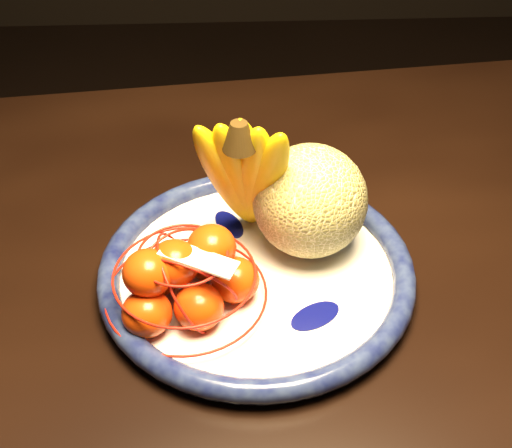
{
  "coord_description": "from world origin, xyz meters",
  "views": [
    {
      "loc": [
        -0.07,
        -0.51,
        1.28
      ],
      "look_at": [
        -0.05,
        0.03,
        0.82
      ],
      "focal_mm": 50.0,
      "sensor_mm": 36.0,
      "label": 1
    }
  ],
  "objects_px": {
    "fruit_bowl": "(256,272)",
    "cantaloupe": "(310,201)",
    "banana_bunch": "(246,171)",
    "dining_table": "(401,335)",
    "mandarin_bag": "(185,278)"
  },
  "relations": [
    {
      "from": "fruit_bowl",
      "to": "cantaloupe",
      "type": "distance_m",
      "value": 0.09
    },
    {
      "from": "cantaloupe",
      "to": "banana_bunch",
      "type": "xyz_separation_m",
      "value": [
        -0.07,
        0.01,
        0.03
      ]
    },
    {
      "from": "dining_table",
      "to": "banana_bunch",
      "type": "relative_size",
      "value": 8.52
    },
    {
      "from": "fruit_bowl",
      "to": "banana_bunch",
      "type": "distance_m",
      "value": 0.11
    },
    {
      "from": "dining_table",
      "to": "fruit_bowl",
      "type": "relative_size",
      "value": 4.85
    },
    {
      "from": "cantaloupe",
      "to": "mandarin_bag",
      "type": "height_order",
      "value": "cantaloupe"
    },
    {
      "from": "dining_table",
      "to": "mandarin_bag",
      "type": "distance_m",
      "value": 0.26
    },
    {
      "from": "banana_bunch",
      "to": "dining_table",
      "type": "bearing_deg",
      "value": -8.61
    },
    {
      "from": "banana_bunch",
      "to": "cantaloupe",
      "type": "bearing_deg",
      "value": 4.43
    },
    {
      "from": "dining_table",
      "to": "cantaloupe",
      "type": "distance_m",
      "value": 0.19
    },
    {
      "from": "fruit_bowl",
      "to": "mandarin_bag",
      "type": "height_order",
      "value": "mandarin_bag"
    },
    {
      "from": "mandarin_bag",
      "to": "fruit_bowl",
      "type": "bearing_deg",
      "value": 28.29
    },
    {
      "from": "fruit_bowl",
      "to": "cantaloupe",
      "type": "xyz_separation_m",
      "value": [
        0.06,
        0.04,
        0.06
      ]
    },
    {
      "from": "fruit_bowl",
      "to": "mandarin_bag",
      "type": "bearing_deg",
      "value": -151.71
    },
    {
      "from": "dining_table",
      "to": "cantaloupe",
      "type": "height_order",
      "value": "cantaloupe"
    }
  ]
}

